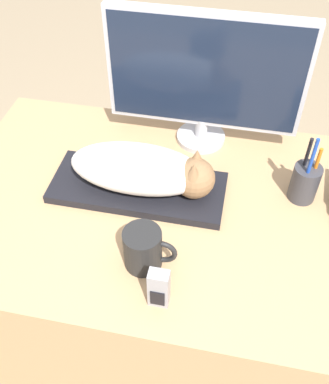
{
  "coord_description": "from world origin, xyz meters",
  "views": [
    {
      "loc": [
        0.08,
        -0.4,
        1.61
      ],
      "look_at": [
        -0.08,
        0.36,
        0.79
      ],
      "focal_mm": 42.0,
      "sensor_mm": 36.0,
      "label": 1
    }
  ],
  "objects": [
    {
      "name": "keyboard",
      "position": [
        -0.16,
        0.41,
        0.74
      ],
      "size": [
        0.47,
        0.19,
        0.02
      ],
      "color": "black",
      "rests_on": "desk"
    },
    {
      "name": "pen_cup",
      "position": [
        0.27,
        0.48,
        0.78
      ],
      "size": [
        0.07,
        0.07,
        0.21
      ],
      "color": "#38383D",
      "rests_on": "desk"
    },
    {
      "name": "cat",
      "position": [
        -0.14,
        0.41,
        0.81
      ],
      "size": [
        0.38,
        0.16,
        0.13
      ],
      "color": "white",
      "rests_on": "keyboard"
    },
    {
      "name": "monitor",
      "position": [
        -0.03,
        0.66,
        0.95
      ],
      "size": [
        0.54,
        0.15,
        0.4
      ],
      "color": "#B7B7BC",
      "rests_on": "desk"
    },
    {
      "name": "desk",
      "position": [
        0.0,
        0.38,
        0.36
      ],
      "size": [
        1.34,
        0.76,
        0.73
      ],
      "color": "tan",
      "rests_on": "ground_plane"
    },
    {
      "name": "coffee_mug",
      "position": [
        -0.09,
        0.19,
        0.78
      ],
      "size": [
        0.12,
        0.09,
        0.11
      ],
      "color": "black",
      "rests_on": "desk"
    },
    {
      "name": "phone",
      "position": [
        -0.04,
        0.09,
        0.78
      ],
      "size": [
        0.04,
        0.03,
        0.11
      ],
      "color": "#99999E",
      "rests_on": "desk"
    }
  ]
}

